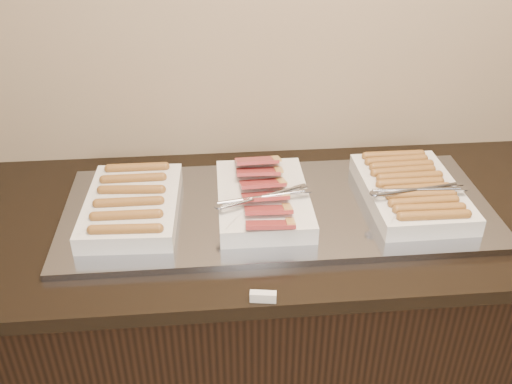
# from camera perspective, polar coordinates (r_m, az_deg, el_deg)

# --- Properties ---
(counter) EXTENTS (2.06, 0.76, 0.90)m
(counter) POSITION_cam_1_polar(r_m,az_deg,el_deg) (1.91, 1.41, -13.25)
(counter) COLOR black
(counter) RESTS_ON ground
(warming_tray) EXTENTS (1.20, 0.50, 0.02)m
(warming_tray) POSITION_cam_1_polar(r_m,az_deg,el_deg) (1.62, 2.21, -1.70)
(warming_tray) COLOR #8E919B
(warming_tray) RESTS_ON counter
(dish_left) EXTENTS (0.26, 0.38, 0.07)m
(dish_left) POSITION_cam_1_polar(r_m,az_deg,el_deg) (1.60, -12.28, -1.21)
(dish_left) COLOR silver
(dish_left) RESTS_ON warming_tray
(dish_center) EXTENTS (0.27, 0.40, 0.09)m
(dish_center) POSITION_cam_1_polar(r_m,az_deg,el_deg) (1.59, 0.70, -0.60)
(dish_center) COLOR silver
(dish_center) RESTS_ON warming_tray
(dish_right) EXTENTS (0.27, 0.39, 0.08)m
(dish_right) POSITION_cam_1_polar(r_m,az_deg,el_deg) (1.68, 15.27, 0.17)
(dish_right) COLOR silver
(dish_right) RESTS_ON warming_tray
(label_holder) EXTENTS (0.06, 0.03, 0.02)m
(label_holder) POSITION_cam_1_polar(r_m,az_deg,el_deg) (1.33, 0.72, -10.42)
(label_holder) COLOR silver
(label_holder) RESTS_ON counter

